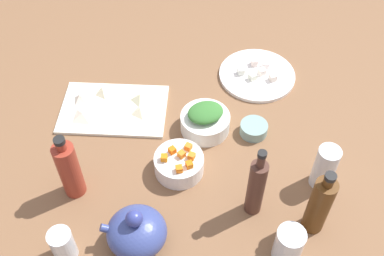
{
  "coord_description": "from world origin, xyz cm",
  "views": [
    {
      "loc": [
        -0.85,
        89.86,
        113.94
      ],
      "look_at": [
        0.0,
        0.0,
        8.0
      ],
      "focal_mm": 43.66,
      "sensor_mm": 36.0,
      "label": 1
    }
  ],
  "objects": [
    {
      "name": "plate_tofu",
      "position": [
        -22.08,
        -27.84,
        3.6
      ],
      "size": [
        25.99,
        25.99,
        1.2
      ],
      "primitive_type": "cylinder",
      "color": "white",
      "rests_on": "tabletop"
    },
    {
      "name": "dumpling_0",
      "position": [
        16.44,
        -9.63,
        5.04
      ],
      "size": [
        5.7,
        5.75,
        2.08
      ],
      "primitive_type": "pyramid",
      "rotation": [
        0.0,
        0.0,
        1.83
      ],
      "color": "beige",
      "rests_on": "cutting_board"
    },
    {
      "name": "tofu_cube_3",
      "position": [
        -20.18,
        -25.16,
        5.3
      ],
      "size": [
        3.01,
        3.01,
        2.2
      ],
      "primitive_type": "cube",
      "rotation": [
        0.0,
        0.0,
        0.53
      ],
      "color": "white",
      "rests_on": "plate_tofu"
    },
    {
      "name": "bowl_greens",
      "position": [
        -3.99,
        -4.07,
        5.87
      ],
      "size": [
        15.18,
        15.18,
        5.74
      ],
      "primitive_type": "cylinder",
      "color": "white",
      "rests_on": "tabletop"
    },
    {
      "name": "carrot_cube_4",
      "position": [
        0.0,
        11.68,
        9.63
      ],
      "size": [
        2.34,
        2.34,
        1.8
      ],
      "primitive_type": "cube",
      "rotation": [
        0.0,
        0.0,
        2.76
      ],
      "color": "orange",
      "rests_on": "bowl_carrots"
    },
    {
      "name": "bottle_1",
      "position": [
        32.34,
        18.82,
        12.9
      ],
      "size": [
        5.85,
        5.85,
        22.6
      ],
      "color": "maroon",
      "rests_on": "tabletop"
    },
    {
      "name": "carrot_cube_6",
      "position": [
        0.61,
        14.59,
        9.63
      ],
      "size": [
        2.33,
        2.33,
        1.8
      ],
      "primitive_type": "cube",
      "rotation": [
        0.0,
        0.0,
        1.94
      ],
      "color": "orange",
      "rests_on": "bowl_carrots"
    },
    {
      "name": "carrot_cube_1",
      "position": [
        0.97,
        8.41,
        9.63
      ],
      "size": [
        2.42,
        2.42,
        1.8
      ],
      "primitive_type": "cube",
      "rotation": [
        0.0,
        0.0,
        2.67
      ],
      "color": "orange",
      "rests_on": "bowl_carrots"
    },
    {
      "name": "carrot_cube_2",
      "position": [
        5.49,
        9.67,
        9.63
      ],
      "size": [
        2.53,
        2.53,
        1.8
      ],
      "primitive_type": "cube",
      "rotation": [
        0.0,
        0.0,
        2.25
      ],
      "color": "orange",
      "rests_on": "bowl_carrots"
    },
    {
      "name": "bowl_carrots",
      "position": [
        3.59,
        11.72,
        5.87
      ],
      "size": [
        14.2,
        14.2,
        5.73
      ],
      "primitive_type": "cylinder",
      "color": "white",
      "rests_on": "tabletop"
    },
    {
      "name": "bowl_small_side",
      "position": [
        -18.9,
        -2.53,
        4.83
      ],
      "size": [
        8.44,
        8.44,
        3.65
      ],
      "primitive_type": "cylinder",
      "color": "#7DA19B",
      "rests_on": "tabletop"
    },
    {
      "name": "chopped_greens_mound",
      "position": [
        -3.99,
        -4.07,
        10.45
      ],
      "size": [
        13.66,
        12.58,
        3.41
      ],
      "primitive_type": "ellipsoid",
      "rotation": [
        0.0,
        0.0,
        0.41
      ],
      "color": "#387631",
      "rests_on": "bowl_greens"
    },
    {
      "name": "dumpling_3",
      "position": [
        34.41,
        -7.57,
        5.0
      ],
      "size": [
        8.31,
        8.32,
        2.01
      ],
      "primitive_type": "pyramid",
      "rotation": [
        0.0,
        0.0,
        5.39
      ],
      "color": "beige",
      "rests_on": "cutting_board"
    },
    {
      "name": "drinking_glass_1",
      "position": [
        -23.94,
        37.82,
        8.59
      ],
      "size": [
        7.15,
        7.15,
        11.18
      ],
      "primitive_type": "cylinder",
      "color": "white",
      "rests_on": "tabletop"
    },
    {
      "name": "dumpling_4",
      "position": [
        16.97,
        -15.28,
        5.17
      ],
      "size": [
        4.87,
        5.24,
        2.33
      ],
      "primitive_type": "pyramid",
      "rotation": [
        0.0,
        0.0,
        4.71
      ],
      "color": "beige",
      "rests_on": "cutting_board"
    },
    {
      "name": "drinking_glass_0",
      "position": [
        -36.36,
        15.49,
        10.14
      ],
      "size": [
        6.2,
        6.2,
        14.28
      ],
      "primitive_type": "cylinder",
      "color": "white",
      "rests_on": "tabletop"
    },
    {
      "name": "tofu_cube_2",
      "position": [
        -25.2,
        -31.16,
        5.3
      ],
      "size": [
        2.32,
        2.32,
        2.2
      ],
      "primitive_type": "cube",
      "rotation": [
        0.0,
        0.0,
        0.06
      ],
      "color": "white",
      "rests_on": "plate_tofu"
    },
    {
      "name": "bottle_0",
      "position": [
        -31.99,
        29.18,
        13.11
      ],
      "size": [
        5.6,
        5.6,
        23.08
      ],
      "color": "#553112",
      "rests_on": "tabletop"
    },
    {
      "name": "carrot_cube_0",
      "position": [
        3.37,
        16.06,
        9.63
      ],
      "size": [
        2.13,
        2.13,
        1.8
      ],
      "primitive_type": "cube",
      "rotation": [
        0.0,
        0.0,
        0.21
      ],
      "color": "orange",
      "rests_on": "bowl_carrots"
    },
    {
      "name": "cutting_board",
      "position": [
        25.29,
        -11.57,
        3.5
      ],
      "size": [
        34.66,
        23.57,
        1.0
      ],
      "primitive_type": "cube",
      "rotation": [
        0.0,
        0.0,
        -0.05
      ],
      "color": "white",
      "rests_on": "tabletop"
    },
    {
      "name": "dumpling_1",
      "position": [
        29.54,
        -18.13,
        5.11
      ],
      "size": [
        5.15,
        5.49,
        2.21
      ],
      "primitive_type": "pyramid",
      "rotation": [
        0.0,
        0.0,
        5.07
      ],
      "color": "beige",
      "rests_on": "cutting_board"
    },
    {
      "name": "dumpling_2",
      "position": [
        36.43,
        -15.06,
        5.2
      ],
      "size": [
        5.3,
        5.5,
        2.41
      ],
      "primitive_type": "pyramid",
      "rotation": [
        0.0,
        0.0,
        1.06
      ],
      "color": "beige",
      "rests_on": "cutting_board"
    },
    {
      "name": "tofu_cube_0",
      "position": [
        -23.54,
        -27.66,
        5.3
      ],
      "size": [
        3.0,
        3.0,
        2.2
      ],
      "primitive_type": "cube",
      "rotation": [
        0.0,
        0.0,
        0.51
      ],
      "color": "white",
      "rests_on": "plate_tofu"
    },
    {
      "name": "carrot_cube_3",
      "position": [
        7.64,
        12.33,
        9.63
      ],
      "size": [
        1.85,
        1.85,
        1.8
      ],
      "primitive_type": "cube",
      "rotation": [
        0.0,
        0.0,
        3.11
      ],
      "color": "orange",
      "rests_on": "bowl_carrots"
    },
    {
      "name": "drinking_glass_2",
      "position": [
        31.45,
        37.93,
        7.95
      ],
      "size": [
        5.99,
        5.99,
        9.91
      ],
      "primitive_type": "cylinder",
      "color": "white",
      "rests_on": "tabletop"
    },
    {
      "name": "tofu_cube_5",
      "position": [
        -16.46,
        -27.88,
        5.3
      ],
      "size": [
        2.54,
        2.54,
        2.2
      ],
      "primitive_type": "cube",
      "rotation": [
        0.0,
        0.0,
        0.17
      ],
      "color": "white",
      "rests_on": "plate_tofu"
    },
    {
      "name": "tofu_cube_4",
      "position": [
        -26.99,
        -24.82,
        5.3
      ],
      "size": [
        2.86,
        2.86,
        2.2
      ],
      "primitive_type": "cube",
      "rotation": [
        0.0,
        0.0,
        1.95
      ],
      "color": "white",
      "rests_on": "plate_tofu"
    },
    {
      "name": "bottle_2",
      "position": [
        -16.61,
        24.18,
        13.46
      ],
      "size": [
        4.53,
        4.53,
        24.84
      ],
      "color": "#4B2C22",
      "rests_on": "tabletop"
    },
    {
      "name": "carrot_cube_5",
      "position": [
        2.82,
        11.07,
        9.63
      ],
      "size": [
        2.55,
        2.55,
        1.8
      ],
      "primitive_type": "cube",
      "rotation": [
        0.0,
        0.0,
        0.79
      ],
      "color": "orange",
      "rests_on": "bowl_carrots"
    },
    {
      "name": "teapot",
      "position": [
        13.55,
        34.45,
        8.35
      ],
      "size": [
        16.81,
        15.07,
        14.09
      ],
      "color": "#374485",
      "rests_on": "tabletop"
    },
    {
      "name": "tabletop",
      "position": [
        0.0,
        0.0,
        1.5
      ],
      "size": [
        190.0,
        190.0,
        3.0
      ],
      "primitive_type": "cube",
      "color": "brown",
      "rests_on": "ground"
    },
    {
      "name": "tofu_cube_1",
      "position": [
        -21.39,
        -32.45,
        5.3
      ],
      "size": [
        2.26,
        2.26,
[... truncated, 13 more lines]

